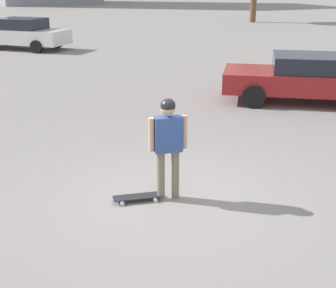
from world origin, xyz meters
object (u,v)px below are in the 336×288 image
skateboard (138,197)px  car_parked_near (306,77)px  car_parked_far (21,33)px  person (168,139)px

skateboard → car_parked_near: size_ratio=0.17×
skateboard → car_parked_far: car_parked_far is taller
person → car_parked_far: person is taller
car_parked_near → car_parked_far: (6.10, -13.90, 0.05)m
car_parked_near → skateboard: bearing=65.4°
person → skateboard: size_ratio=2.06×
car_parked_far → skateboard: bearing=131.1°
person → car_parked_far: (0.05, -18.04, -0.26)m
person → skateboard: person is taller
skateboard → car_parked_near: bearing=-138.1°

